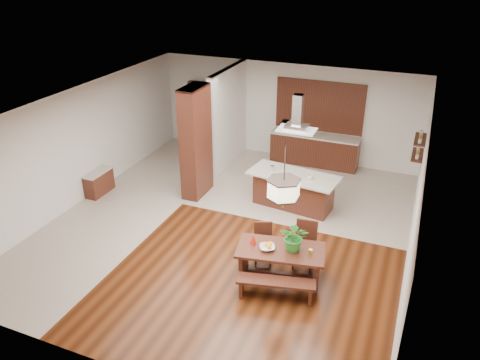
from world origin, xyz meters
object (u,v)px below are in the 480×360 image
at_px(dining_chair_left, 263,244).
at_px(kitchen_island, 293,190).
at_px(pendant_lantern, 284,176).
at_px(foliage_plant, 295,237).
at_px(hallway_console, 99,183).
at_px(island_cup, 310,177).
at_px(dining_chair_right, 304,246).
at_px(range_hood, 298,113).
at_px(microwave, 290,127).
at_px(dining_bench, 276,289).
at_px(dining_table, 280,257).
at_px(fruit_bowl, 267,248).

relative_size(dining_chair_left, kitchen_island, 0.37).
xyz_separation_m(pendant_lantern, foliage_plant, (0.24, 0.06, -1.25)).
bearing_deg(hallway_console, island_cup, 11.76).
xyz_separation_m(dining_chair_right, pendant_lantern, (-0.32, -0.58, 1.75)).
relative_size(pendant_lantern, range_hood, 1.46).
height_order(hallway_console, microwave, microwave).
height_order(dining_chair_right, microwave, microwave).
bearing_deg(island_cup, range_hood, 162.35).
xyz_separation_m(pendant_lantern, kitchen_island, (-0.59, 2.89, -1.78)).
height_order(dining_bench, foliage_plant, foliage_plant).
height_order(dining_table, dining_bench, dining_table).
bearing_deg(island_cup, fruit_bowl, -91.82).
distance_m(dining_bench, dining_chair_right, 1.23).
bearing_deg(dining_table, range_hood, 101.44).
bearing_deg(range_hood, dining_chair_right, -68.64).
bearing_deg(pendant_lantern, microwave, 105.04).
xyz_separation_m(range_hood, island_cup, (0.44, -0.14, -1.51)).
distance_m(dining_chair_right, island_cup, 2.28).
distance_m(dining_table, dining_bench, 0.68).
height_order(dining_table, kitchen_island, kitchen_island).
bearing_deg(pendant_lantern, dining_chair_left, 139.68).
xyz_separation_m(hallway_console, foliage_plant, (5.78, -1.57, 0.68)).
relative_size(dining_table, range_hood, 2.00).
relative_size(foliage_plant, kitchen_island, 0.26).
xyz_separation_m(kitchen_island, range_hood, (0.00, 0.00, 2.00)).
xyz_separation_m(dining_chair_right, island_cup, (-0.47, 2.18, 0.47)).
bearing_deg(dining_bench, foliage_plant, 78.46).
xyz_separation_m(foliage_plant, kitchen_island, (-0.83, 2.83, -0.53)).
relative_size(fruit_bowl, kitchen_island, 0.13).
bearing_deg(dining_bench, fruit_bowl, 125.76).
bearing_deg(pendant_lantern, dining_bench, -79.61).
bearing_deg(island_cup, foliage_plant, -81.66).
relative_size(pendant_lantern, kitchen_island, 0.57).
relative_size(hallway_console, dining_table, 0.49).
xyz_separation_m(dining_table, foliage_plant, (0.24, 0.06, 0.48)).
height_order(dining_chair_left, dining_chair_right, dining_chair_right).
relative_size(kitchen_island, microwave, 4.27).
xyz_separation_m(dining_bench, range_hood, (-0.69, 3.49, 2.26)).
bearing_deg(hallway_console, range_hood, 14.27).
bearing_deg(microwave, kitchen_island, -74.59).
distance_m(foliage_plant, fruit_bowl, 0.58).
relative_size(pendant_lantern, foliage_plant, 2.20).
bearing_deg(range_hood, dining_table, -78.56).
height_order(foliage_plant, kitchen_island, foliage_plant).
bearing_deg(kitchen_island, foliage_plant, -66.28).
bearing_deg(pendant_lantern, dining_chair_right, 61.10).
height_order(dining_table, microwave, microwave).
bearing_deg(hallway_console, pendant_lantern, -16.44).
relative_size(dining_bench, microwave, 2.70).
height_order(fruit_bowl, island_cup, island_cup).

